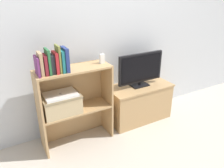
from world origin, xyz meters
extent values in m
plane|color=#BCB2A3|center=(0.00, 0.00, 0.00)|extent=(16.00, 16.00, 0.00)
cube|color=silver|center=(0.00, 0.42, 1.20)|extent=(10.00, 0.05, 2.40)
cube|color=tan|center=(0.43, 0.19, 0.23)|extent=(0.80, 0.38, 0.45)
cube|color=tan|center=(0.43, 0.19, 0.46)|extent=(0.82, 0.40, 0.02)
cube|color=black|center=(0.43, 0.19, 0.48)|extent=(0.22, 0.14, 0.02)
cylinder|color=black|center=(0.43, 0.19, 0.51)|extent=(0.04, 0.04, 0.04)
cube|color=black|center=(0.43, 0.19, 0.71)|extent=(0.61, 0.03, 0.36)
cube|color=black|center=(0.43, 0.17, 0.71)|extent=(0.56, 0.00, 0.32)
cube|color=tan|center=(-0.82, 0.14, 0.21)|extent=(0.02, 0.29, 0.41)
cube|color=tan|center=(-0.07, 0.14, 0.21)|extent=(0.02, 0.29, 0.41)
cube|color=tan|center=(-0.44, 0.28, 0.21)|extent=(0.73, 0.02, 0.41)
cube|color=tan|center=(-0.44, 0.14, 0.40)|extent=(0.73, 0.29, 0.02)
cube|color=tan|center=(-0.82, 0.14, 0.64)|extent=(0.02, 0.29, 0.46)
cube|color=tan|center=(-0.07, 0.14, 0.64)|extent=(0.02, 0.29, 0.46)
cube|color=tan|center=(-0.44, 0.28, 0.64)|extent=(0.73, 0.02, 0.46)
cube|color=tan|center=(-0.44, 0.14, 0.86)|extent=(0.73, 0.29, 0.02)
cube|color=#6B2D66|center=(-0.79, 0.10, 0.96)|extent=(0.02, 0.16, 0.18)
cube|color=tan|center=(-0.75, 0.10, 0.98)|extent=(0.03, 0.13, 0.21)
cube|color=maroon|center=(-0.72, 0.10, 0.96)|extent=(0.03, 0.14, 0.19)
cube|color=#286638|center=(-0.69, 0.10, 0.99)|extent=(0.02, 0.14, 0.23)
cube|color=#232328|center=(-0.65, 0.10, 0.96)|extent=(0.04, 0.12, 0.18)
cube|color=#B22328|center=(-0.62, 0.10, 0.97)|extent=(0.03, 0.14, 0.20)
cube|color=olive|center=(-0.59, 0.10, 1.00)|extent=(0.02, 0.14, 0.25)
cube|color=#1E7075|center=(-0.56, 0.10, 0.97)|extent=(0.03, 0.15, 0.21)
cube|color=navy|center=(-0.52, 0.10, 0.98)|extent=(0.03, 0.16, 0.23)
cube|color=white|center=(-0.12, 0.14, 0.92)|extent=(0.05, 0.04, 0.10)
cylinder|color=silver|center=(-0.12, 0.14, 0.98)|extent=(0.01, 0.01, 0.03)
cube|color=tan|center=(-0.60, 0.13, 0.51)|extent=(0.37, 0.25, 0.20)
cube|color=#917E5B|center=(-0.60, 0.13, 0.60)|extent=(0.38, 0.25, 0.02)
cube|color=white|center=(-0.60, 0.13, 0.62)|extent=(0.32, 0.23, 0.02)
cylinder|color=#99999E|center=(-0.60, 0.13, 0.64)|extent=(0.02, 0.02, 0.00)
camera|label=1|loc=(-1.10, -1.83, 1.59)|focal=35.00mm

